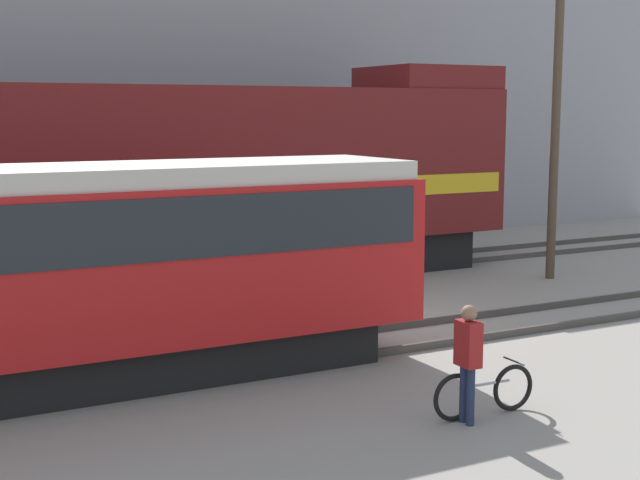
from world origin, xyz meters
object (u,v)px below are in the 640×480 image
Objects in this scene: bicycle at (484,392)px; utility_pole_center at (556,113)px; freight_locomotive at (113,185)px; streetcar at (30,266)px; person at (468,353)px.

bicycle is 11.36m from utility_pole_center.
streetcar is at bearing -114.27° from freight_locomotive.
person is (4.83, -4.04, -0.93)m from streetcar.
bicycle is (5.23, -3.91, -1.57)m from streetcar.
bicycle is 0.77m from person.
person is at bearing -39.93° from streetcar.
freight_locomotive is at bearing 101.44° from bicycle.
freight_locomotive is 10.70m from utility_pole_center.
utility_pole_center is at bearing 42.04° from person.
streetcar is 7.49× the size of person.
utility_pole_center is (10.02, -3.39, 1.63)m from freight_locomotive.
freight_locomotive is 7.47m from streetcar.
freight_locomotive is 11.12m from bicycle.
utility_pole_center is at bearing 14.55° from streetcar.
bicycle is 1.01× the size of person.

